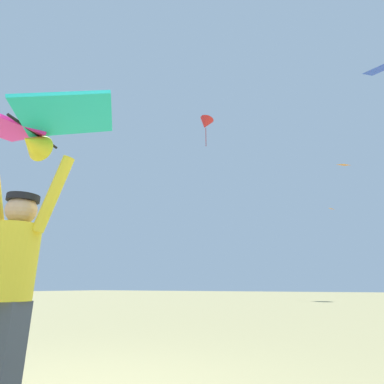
# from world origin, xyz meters

# --- Properties ---
(kite_flyer_person) EXTENTS (0.80, 0.42, 1.92)m
(kite_flyer_person) POSITION_xyz_m (-0.11, -0.21, 0.94)
(kite_flyer_person) COLOR #424751
(kite_flyer_person) RESTS_ON ground
(held_stunt_kite) EXTENTS (1.52, 1.00, 0.38)m
(held_stunt_kite) POSITION_xyz_m (-0.09, -0.27, 2.19)
(held_stunt_kite) COLOR black
(distant_kite_orange_low_left) EXTENTS (0.59, 0.62, 0.29)m
(distant_kite_orange_low_left) POSITION_xyz_m (0.15, 31.23, 8.42)
(distant_kite_orange_low_left) COLOR orange
(distant_kite_orange_high_left) EXTENTS (0.94, 0.90, 0.46)m
(distant_kite_orange_high_left) POSITION_xyz_m (1.88, 26.05, 11.00)
(distant_kite_orange_high_left) COLOR orange
(distant_kite_red_overhead_distant) EXTENTS (1.65, 1.67, 3.20)m
(distant_kite_red_overhead_distant) POSITION_xyz_m (-9.39, 22.14, 16.15)
(distant_kite_red_overhead_distant) COLOR red
(distant_kite_blue_far_center) EXTENTS (0.89, 0.87, 0.35)m
(distant_kite_blue_far_center) POSITION_xyz_m (3.53, 8.82, 7.87)
(distant_kite_blue_far_center) COLOR blue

